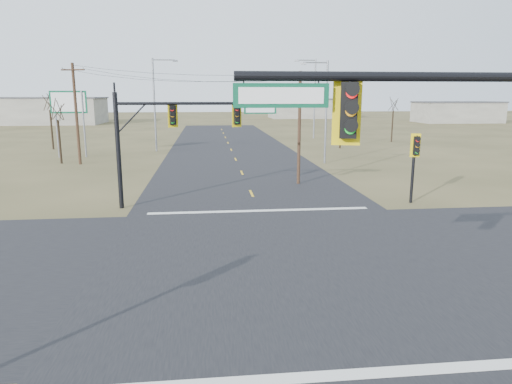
% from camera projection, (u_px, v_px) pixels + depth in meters
% --- Properties ---
extents(ground, '(320.00, 320.00, 0.00)m').
position_uv_depth(ground, '(282.00, 259.00, 17.52)').
color(ground, brown).
rests_on(ground, ground).
extents(road_ew, '(160.00, 14.00, 0.02)m').
position_uv_depth(road_ew, '(282.00, 259.00, 17.51)').
color(road_ew, black).
rests_on(road_ew, ground).
extents(road_ns, '(14.00, 160.00, 0.02)m').
position_uv_depth(road_ns, '(282.00, 259.00, 17.51)').
color(road_ns, black).
rests_on(road_ns, ground).
extents(stop_bar_near, '(12.00, 0.40, 0.01)m').
position_uv_depth(stop_bar_near, '(336.00, 375.00, 10.22)').
color(stop_bar_near, silver).
rests_on(stop_bar_near, road_ns).
extents(stop_bar_far, '(12.00, 0.40, 0.01)m').
position_uv_depth(stop_bar_far, '(260.00, 211.00, 24.80)').
color(stop_bar_far, silver).
rests_on(stop_bar_far, road_ns).
extents(mast_arm_far, '(8.83, 0.55, 6.35)m').
position_uv_depth(mast_arm_far, '(176.00, 125.00, 24.90)').
color(mast_arm_far, black).
rests_on(mast_arm_far, ground).
extents(pedestal_signal_ne, '(0.65, 0.55, 4.08)m').
position_uv_depth(pedestal_signal_ne, '(415.00, 152.00, 26.01)').
color(pedestal_signal_ne, black).
rests_on(pedestal_signal_ne, ground).
extents(utility_pole_near, '(1.81, 0.84, 7.79)m').
position_uv_depth(utility_pole_near, '(299.00, 126.00, 31.64)').
color(utility_pole_near, '#412D1C').
rests_on(utility_pole_near, ground).
extents(utility_pole_far, '(2.15, 0.69, 8.97)m').
position_uv_depth(utility_pole_far, '(76.00, 112.00, 40.70)').
color(utility_pole_far, '#412D1C').
rests_on(utility_pole_far, ground).
extents(highway_sign, '(3.53, 0.23, 6.62)m').
position_uv_depth(highway_sign, '(69.00, 111.00, 45.44)').
color(highway_sign, gray).
rests_on(highway_sign, ground).
extents(streetlight_a, '(2.58, 0.37, 9.22)m').
position_uv_depth(streetlight_a, '(324.00, 107.00, 41.24)').
color(streetlight_a, gray).
rests_on(streetlight_a, ground).
extents(streetlight_b, '(3.15, 0.44, 11.24)m').
position_uv_depth(streetlight_b, '(313.00, 94.00, 65.49)').
color(streetlight_b, gray).
rests_on(streetlight_b, ground).
extents(streetlight_c, '(2.82, 0.28, 10.15)m').
position_uv_depth(streetlight_c, '(156.00, 100.00, 50.23)').
color(streetlight_c, gray).
rests_on(streetlight_c, ground).
extents(bare_tree_a, '(2.84, 2.84, 6.24)m').
position_uv_depth(bare_tree_a, '(57.00, 109.00, 41.15)').
color(bare_tree_a, black).
rests_on(bare_tree_a, ground).
extents(bare_tree_b, '(3.55, 3.55, 6.92)m').
position_uv_depth(bare_tree_b, '(49.00, 101.00, 52.06)').
color(bare_tree_b, black).
rests_on(bare_tree_b, ground).
extents(bare_tree_c, '(3.62, 3.62, 6.67)m').
position_uv_depth(bare_tree_c, '(341.00, 104.00, 53.27)').
color(bare_tree_c, black).
rests_on(bare_tree_c, ground).
extents(bare_tree_d, '(2.61, 2.61, 6.29)m').
position_uv_depth(bare_tree_d, '(394.00, 104.00, 60.63)').
color(bare_tree_d, black).
rests_on(bare_tree_d, ground).
extents(warehouse_left, '(28.00, 14.00, 5.50)m').
position_uv_depth(warehouse_left, '(36.00, 111.00, 100.27)').
color(warehouse_left, '#A8A495').
rests_on(warehouse_left, ground).
extents(warehouse_mid, '(20.00, 12.00, 5.00)m').
position_uv_depth(warehouse_mid, '(307.00, 109.00, 126.59)').
color(warehouse_mid, '#A8A495').
rests_on(warehouse_mid, ground).
extents(warehouse_right, '(18.00, 10.00, 4.50)m').
position_uv_depth(warehouse_right, '(457.00, 113.00, 105.48)').
color(warehouse_right, '#A8A495').
rests_on(warehouse_right, ground).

